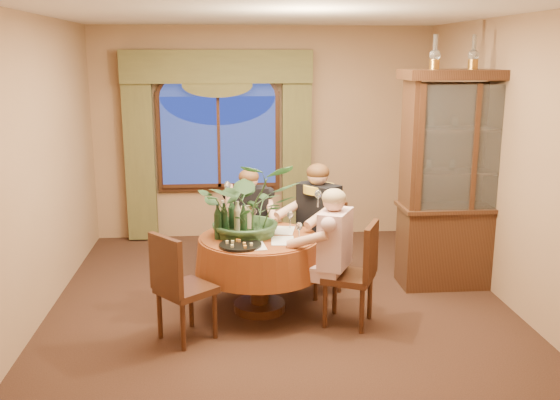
{
  "coord_description": "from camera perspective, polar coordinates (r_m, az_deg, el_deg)",
  "views": [
    {
      "loc": [
        -0.51,
        -5.8,
        2.43
      ],
      "look_at": [
        -0.01,
        -0.13,
        1.1
      ],
      "focal_mm": 40.0,
      "sensor_mm": 36.0,
      "label": 1
    }
  ],
  "objects": [
    {
      "name": "olive_bowl",
      "position": [
        5.86,
        -1.51,
        -3.29
      ],
      "size": [
        0.15,
        0.15,
        0.05
      ],
      "primitive_type": "imported",
      "color": "#475D2C",
      "rests_on": "dining_table"
    },
    {
      "name": "china_cabinet",
      "position": [
        6.81,
        16.54,
        1.7
      ],
      "size": [
        1.41,
        0.56,
        2.29
      ],
      "primitive_type": "cube",
      "color": "#321B10",
      "rests_on": "floor"
    },
    {
      "name": "oil_lamp_center",
      "position": [
        6.69,
        17.29,
        12.8
      ],
      "size": [
        0.11,
        0.11,
        0.34
      ],
      "primitive_type": null,
      "color": "#A5722D",
      "rests_on": "china_cabinet"
    },
    {
      "name": "wine_bottle_1",
      "position": [
        5.8,
        -3.34,
        -2.04
      ],
      "size": [
        0.07,
        0.07,
        0.33
      ],
      "primitive_type": "cylinder",
      "color": "black",
      "rests_on": "dining_table"
    },
    {
      "name": "wine_bottle_2",
      "position": [
        5.82,
        -5.7,
        -2.0
      ],
      "size": [
        0.07,
        0.07,
        0.33
      ],
      "primitive_type": "cylinder",
      "color": "black",
      "rests_on": "dining_table"
    },
    {
      "name": "tasting_paper_2",
      "position": [
        5.63,
        -2.47,
        -4.19
      ],
      "size": [
        0.24,
        0.32,
        0.0
      ],
      "primitive_type": "cube",
      "rotation": [
        0.0,
        0.0,
        0.11
      ],
      "color": "white",
      "rests_on": "dining_table"
    },
    {
      "name": "wine_glass_person_pink",
      "position": [
        5.76,
        1.75,
        -2.89
      ],
      "size": [
        0.07,
        0.07,
        0.18
      ],
      "primitive_type": null,
      "color": "silver",
      "rests_on": "dining_table"
    },
    {
      "name": "wine_bottle_4",
      "position": [
        5.94,
        -3.9,
        -1.67
      ],
      "size": [
        0.07,
        0.07,
        0.33
      ],
      "primitive_type": "cylinder",
      "color": "tan",
      "rests_on": "dining_table"
    },
    {
      "name": "person_pink",
      "position": [
        5.72,
        5.03,
        -5.19
      ],
      "size": [
        0.58,
        0.59,
        1.27
      ],
      "primitive_type": null,
      "rotation": [
        0.0,
        0.0,
        1.11
      ],
      "color": "#CBA5A7",
      "rests_on": "floor"
    },
    {
      "name": "ceiling",
      "position": [
        5.84,
        -0.01,
        16.78
      ],
      "size": [
        5.0,
        5.0,
        0.0
      ],
      "primitive_type": "plane",
      "rotation": [
        3.14,
        0.0,
        0.0
      ],
      "color": "white",
      "rests_on": "wall_back"
    },
    {
      "name": "wine_bottle_0",
      "position": [
        6.04,
        -4.42,
        -1.43
      ],
      "size": [
        0.07,
        0.07,
        0.33
      ],
      "primitive_type": "cylinder",
      "color": "black",
      "rests_on": "dining_table"
    },
    {
      "name": "chair_back",
      "position": [
        6.85,
        -2.66,
        -3.41
      ],
      "size": [
        0.44,
        0.44,
        0.96
      ],
      "primitive_type": "cube",
      "rotation": [
        0.0,
        0.0,
        -3.09
      ],
      "color": "black",
      "rests_on": "floor"
    },
    {
      "name": "oil_lamp_left",
      "position": [
        6.55,
        13.99,
        13.0
      ],
      "size": [
        0.11,
        0.11,
        0.34
      ],
      "primitive_type": null,
      "color": "#A5722D",
      "rests_on": "china_cabinet"
    },
    {
      "name": "wine_glass_person_back",
      "position": [
        6.29,
        -2.43,
        -1.52
      ],
      "size": [
        0.07,
        0.07,
        0.18
      ],
      "primitive_type": null,
      "color": "silver",
      "rests_on": "dining_table"
    },
    {
      "name": "wine_glass_person_scarf",
      "position": [
        6.16,
        0.93,
        -1.82
      ],
      "size": [
        0.07,
        0.07,
        0.18
      ],
      "primitive_type": null,
      "color": "silver",
      "rests_on": "dining_table"
    },
    {
      "name": "tasting_paper_0",
      "position": [
        5.77,
        0.24,
        -3.74
      ],
      "size": [
        0.23,
        0.31,
        0.0
      ],
      "primitive_type": "cube",
      "rotation": [
        0.0,
        0.0,
        -0.07
      ],
      "color": "white",
      "rests_on": "dining_table"
    },
    {
      "name": "window",
      "position": [
        8.31,
        -5.62,
        5.28
      ],
      "size": [
        1.62,
        0.1,
        1.32
      ],
      "primitive_type": null,
      "color": "navy",
      "rests_on": "wall_back"
    },
    {
      "name": "wall_back",
      "position": [
        8.38,
        -1.51,
        6.1
      ],
      "size": [
        4.5,
        0.0,
        4.5
      ],
      "primitive_type": "plane",
      "rotation": [
        1.57,
        0.0,
        0.0
      ],
      "color": "#926E4E",
      "rests_on": "ground"
    },
    {
      "name": "arched_transom",
      "position": [
        8.24,
        -5.75,
        10.66
      ],
      "size": [
        1.6,
        0.06,
        0.44
      ],
      "primitive_type": null,
      "color": "navy",
      "rests_on": "wall_back"
    },
    {
      "name": "centerpiece_plant",
      "position": [
        5.87,
        -2.84,
        2.65
      ],
      "size": [
        0.95,
        1.06,
        0.83
      ],
      "primitive_type": "imported",
      "color": "#2E522E",
      "rests_on": "dining_table"
    },
    {
      "name": "tasting_paper_1",
      "position": [
        6.1,
        0.28,
        -2.79
      ],
      "size": [
        0.26,
        0.34,
        0.0
      ],
      "primitive_type": "cube",
      "rotation": [
        0.0,
        0.0,
        -0.2
      ],
      "color": "white",
      "rests_on": "dining_table"
    },
    {
      "name": "cheese_platter",
      "position": [
        5.62,
        -3.64,
        -4.14
      ],
      "size": [
        0.38,
        0.38,
        0.02
      ],
      "primitive_type": "cylinder",
      "color": "black",
      "rests_on": "dining_table"
    },
    {
      "name": "person_scarf",
      "position": [
        6.47,
        3.54,
        -2.56
      ],
      "size": [
        0.65,
        0.66,
        1.36
      ],
      "primitive_type": null,
      "rotation": [
        0.0,
        0.0,
        -4.07
      ],
      "color": "black",
      "rests_on": "floor"
    },
    {
      "name": "stoneware_vase",
      "position": [
        6.02,
        -3.1,
        -1.79
      ],
      "size": [
        0.14,
        0.14,
        0.26
      ],
      "primitive_type": null,
      "color": "tan",
      "rests_on": "dining_table"
    },
    {
      "name": "person_back",
      "position": [
        6.72,
        -2.84,
        -2.4
      ],
      "size": [
        0.48,
        0.45,
        1.26
      ],
      "primitive_type": null,
      "rotation": [
        0.0,
        0.0,
        -3.06
      ],
      "color": "black",
      "rests_on": "floor"
    },
    {
      "name": "drapery_left",
      "position": [
        8.35,
        -12.71,
        4.23
      ],
      "size": [
        0.38,
        0.14,
        2.32
      ],
      "primitive_type": "cube",
      "color": "#4D4B28",
      "rests_on": "floor"
    },
    {
      "name": "swag_valance",
      "position": [
        8.16,
        -5.78,
        12.04
      ],
      "size": [
        2.45,
        0.16,
        0.42
      ],
      "primitive_type": null,
      "color": "#4D4B28",
      "rests_on": "wall_back"
    },
    {
      "name": "wall_right",
      "position": [
        6.51,
        20.17,
        3.23
      ],
      "size": [
        0.0,
        5.0,
        5.0
      ],
      "primitive_type": "plane",
      "rotation": [
        1.57,
        0.0,
        -1.57
      ],
      "color": "#926E4E",
      "rests_on": "ground"
    },
    {
      "name": "oil_lamp_right",
      "position": [
        6.84,
        20.45,
        12.56
      ],
      "size": [
        0.11,
        0.11,
        0.34
      ],
      "primitive_type": null,
      "color": "#A5722D",
      "rests_on": "china_cabinet"
    },
    {
      "name": "wine_bottle_3",
      "position": [
        5.98,
        -5.25,
        -1.59
      ],
      "size": [
        0.07,
        0.07,
        0.33
      ],
      "primitive_type": "cylinder",
      "color": "tan",
      "rests_on": "dining_table"
    },
    {
      "name": "drapery_right",
      "position": [
        8.33,
        1.51,
        4.52
      ],
      "size": [
        0.38,
        0.14,
        2.32
      ],
      "primitive_type": "cube",
      "color": "#4D4B28",
      "rests_on": "floor"
    },
    {
      "name": "chair_back_right",
      "position": [
        6.48,
        3.37,
        -4.39
      ],
      "size": [
        0.59,
        0.59,
        0.96
      ],
      "primitive_type": "cube",
      "rotation": [
        0.0,
        0.0,
        -4.1
      ],
      "color": "black",
      "rests_on": "floor"
    },
    {
      "name": "dining_table",
      "position": [
        6.04,
        -1.9,
        -6.75
      ],
      "size": [
        1.63,
        1.63,
        0.75
      ],
      "primitive_type": "cylinder",
      "rotation": [
        0.0,
        0.0,
        -0.44
      ],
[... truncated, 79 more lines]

